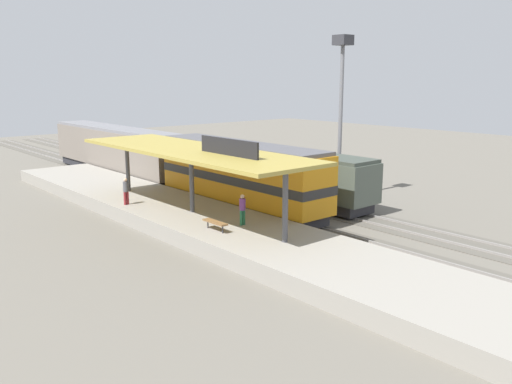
# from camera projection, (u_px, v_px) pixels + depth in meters

# --- Properties ---
(ground_plane) EXTENTS (120.00, 120.00, 0.00)m
(ground_plane) POSITION_uv_depth(u_px,v_px,m) (273.00, 209.00, 36.55)
(ground_plane) COLOR #666056
(track_near) EXTENTS (3.20, 110.00, 0.16)m
(track_near) POSITION_uv_depth(u_px,v_px,m) (251.00, 213.00, 35.27)
(track_near) COLOR #565249
(track_near) RESTS_ON ground
(track_far) EXTENTS (3.20, 110.00, 0.16)m
(track_far) POSITION_uv_depth(u_px,v_px,m) (300.00, 203.00, 38.21)
(track_far) COLOR #565249
(track_far) RESTS_ON ground
(platform) EXTENTS (6.00, 44.00, 0.90)m
(platform) POSITION_uv_depth(u_px,v_px,m) (193.00, 219.00, 32.24)
(platform) COLOR gray
(platform) RESTS_ON ground
(station_canopy) EXTENTS (5.20, 18.00, 4.70)m
(station_canopy) POSITION_uv_depth(u_px,v_px,m) (192.00, 152.00, 31.32)
(station_canopy) COLOR #47474C
(station_canopy) RESTS_ON platform
(platform_bench) EXTENTS (0.44, 1.70, 0.50)m
(platform_bench) POSITION_uv_depth(u_px,v_px,m) (215.00, 222.00, 28.07)
(platform_bench) COLOR #333338
(platform_bench) RESTS_ON platform
(locomotive) EXTENTS (2.93, 14.43, 4.44)m
(locomotive) POSITION_uv_depth(u_px,v_px,m) (240.00, 176.00, 35.57)
(locomotive) COLOR #28282D
(locomotive) RESTS_ON track_near
(passenger_carriage_single) EXTENTS (2.90, 20.00, 4.24)m
(passenger_carriage_single) POSITION_uv_depth(u_px,v_px,m) (116.00, 150.00, 48.91)
(passenger_carriage_single) COLOR #28282D
(passenger_carriage_single) RESTS_ON track_near
(freight_car) EXTENTS (2.80, 12.00, 3.54)m
(freight_car) POSITION_uv_depth(u_px,v_px,m) (300.00, 176.00, 37.83)
(freight_car) COLOR #28282D
(freight_car) RESTS_ON track_far
(light_mast) EXTENTS (1.10, 1.10, 11.70)m
(light_mast) POSITION_uv_depth(u_px,v_px,m) (342.00, 83.00, 37.93)
(light_mast) COLOR slate
(light_mast) RESTS_ON ground
(person_waiting) EXTENTS (0.34, 0.34, 1.71)m
(person_waiting) POSITION_uv_depth(u_px,v_px,m) (242.00, 208.00, 29.03)
(person_waiting) COLOR #23603D
(person_waiting) RESTS_ON platform
(person_walking) EXTENTS (0.34, 0.34, 1.71)m
(person_walking) POSITION_uv_depth(u_px,v_px,m) (126.00, 190.00, 33.75)
(person_walking) COLOR maroon
(person_walking) RESTS_ON platform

